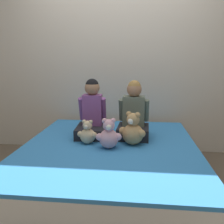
{
  "coord_description": "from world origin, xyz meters",
  "views": [
    {
      "loc": [
        0.25,
        -2.15,
        1.23
      ],
      "look_at": [
        0.0,
        0.21,
        0.72
      ],
      "focal_mm": 38.0,
      "sensor_mm": 36.0,
      "label": 1
    }
  ],
  "objects": [
    {
      "name": "bed",
      "position": [
        0.0,
        0.0,
        0.22
      ],
      "size": [
        1.67,
        1.88,
        0.44
      ],
      "color": "brown",
      "rests_on": "ground_plane"
    },
    {
      "name": "teddy_bear_held_by_right_child",
      "position": [
        0.22,
        0.04,
        0.57
      ],
      "size": [
        0.25,
        0.2,
        0.32
      ],
      "rotation": [
        0.0,
        0.0,
        -0.4
      ],
      "color": "tan",
      "rests_on": "bed"
    },
    {
      "name": "child_on_left",
      "position": [
        -0.22,
        0.29,
        0.67
      ],
      "size": [
        0.34,
        0.4,
        0.61
      ],
      "rotation": [
        0.0,
        0.0,
        0.05
      ],
      "color": "black",
      "rests_on": "bed"
    },
    {
      "name": "ground_plane",
      "position": [
        0.0,
        0.0,
        0.0
      ],
      "size": [
        14.0,
        14.0,
        0.0
      ],
      "primitive_type": "plane",
      "color": "brown"
    },
    {
      "name": "teddy_bear_between_children",
      "position": [
        -0.0,
        -0.08,
        0.56
      ],
      "size": [
        0.24,
        0.18,
        0.28
      ],
      "rotation": [
        0.0,
        0.0,
        0.13
      ],
      "color": "#DBA3B2",
      "rests_on": "bed"
    },
    {
      "name": "child_on_right",
      "position": [
        0.22,
        0.29,
        0.67
      ],
      "size": [
        0.34,
        0.36,
        0.6
      ],
      "rotation": [
        0.0,
        0.0,
        -0.04
      ],
      "color": "black",
      "rests_on": "bed"
    },
    {
      "name": "wall_behind_bed",
      "position": [
        0.0,
        1.09,
        1.25
      ],
      "size": [
        8.0,
        0.06,
        2.5
      ],
      "color": "beige",
      "rests_on": "ground_plane"
    },
    {
      "name": "teddy_bear_held_by_left_child",
      "position": [
        -0.22,
        0.02,
        0.54
      ],
      "size": [
        0.2,
        0.15,
        0.24
      ],
      "rotation": [
        0.0,
        0.0,
        -0.11
      ],
      "color": "#D1B78E",
      "rests_on": "bed"
    }
  ]
}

